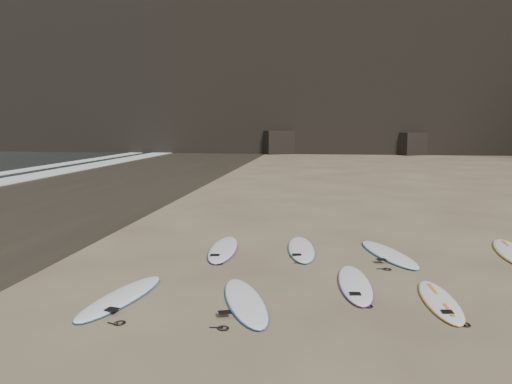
% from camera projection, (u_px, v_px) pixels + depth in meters
% --- Properties ---
extents(ground, '(240.00, 240.00, 0.00)m').
position_uv_depth(ground, '(365.00, 294.00, 9.53)').
color(ground, '#897559').
rests_on(ground, ground).
extents(wet_sand, '(12.00, 200.00, 0.01)m').
position_uv_depth(wet_sand, '(33.00, 201.00, 21.06)').
color(wet_sand, '#383026').
rests_on(wet_sand, ground).
extents(surfboard_0, '(1.10, 2.70, 0.09)m').
position_uv_depth(surfboard_0, '(121.00, 297.00, 9.24)').
color(surfboard_0, white).
rests_on(surfboard_0, ground).
extents(surfboard_1, '(1.45, 2.69, 0.09)m').
position_uv_depth(surfboard_1, '(245.00, 301.00, 9.02)').
color(surfboard_1, white).
rests_on(surfboard_1, ground).
extents(surfboard_2, '(0.75, 2.58, 0.09)m').
position_uv_depth(surfboard_2, '(355.00, 284.00, 9.99)').
color(surfboard_2, white).
rests_on(surfboard_2, ground).
extents(surfboard_3, '(0.63, 2.33, 0.08)m').
position_uv_depth(surfboard_3, '(440.00, 300.00, 9.05)').
color(surfboard_3, white).
rests_on(surfboard_3, ground).
extents(surfboard_5, '(0.84, 2.79, 0.10)m').
position_uv_depth(surfboard_5, '(223.00, 249.00, 12.76)').
color(surfboard_5, white).
rests_on(surfboard_5, ground).
extents(surfboard_6, '(0.92, 2.75, 0.10)m').
position_uv_depth(surfboard_6, '(301.00, 249.00, 12.79)').
color(surfboard_6, white).
rests_on(surfboard_6, ground).
extents(surfboard_7, '(1.53, 2.84, 0.10)m').
position_uv_depth(surfboard_7, '(388.00, 254.00, 12.30)').
color(surfboard_7, white).
rests_on(surfboard_7, ground).
extents(surfboard_8, '(1.01, 2.85, 0.10)m').
position_uv_depth(surfboard_8, '(511.00, 251.00, 12.50)').
color(surfboard_8, white).
rests_on(surfboard_8, ground).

